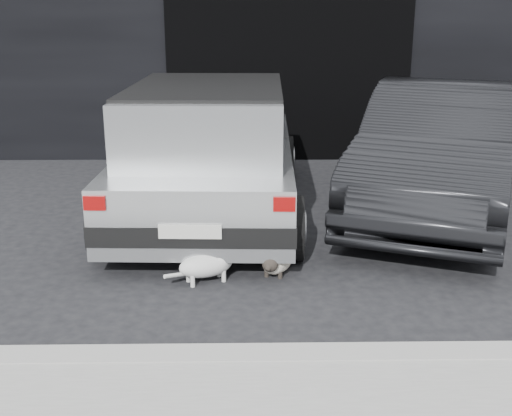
{
  "coord_description": "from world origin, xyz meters",
  "views": [
    {
      "loc": [
        0.28,
        -6.7,
        2.51
      ],
      "look_at": [
        0.38,
        -0.73,
        0.62
      ],
      "focal_mm": 45.0,
      "sensor_mm": 36.0,
      "label": 1
    }
  ],
  "objects_px": {
    "second_car": "(440,149)",
    "cat_siamese": "(276,261)",
    "silver_hatchback": "(209,145)",
    "cat_white": "(209,264)"
  },
  "relations": [
    {
      "from": "second_car",
      "to": "silver_hatchback",
      "type": "bearing_deg",
      "value": -154.71
    },
    {
      "from": "second_car",
      "to": "cat_siamese",
      "type": "relative_size",
      "value": 6.13
    },
    {
      "from": "cat_siamese",
      "to": "cat_white",
      "type": "height_order",
      "value": "cat_white"
    },
    {
      "from": "silver_hatchback",
      "to": "second_car",
      "type": "bearing_deg",
      "value": 5.83
    },
    {
      "from": "second_car",
      "to": "cat_siamese",
      "type": "distance_m",
      "value": 3.04
    },
    {
      "from": "silver_hatchback",
      "to": "cat_white",
      "type": "height_order",
      "value": "silver_hatchback"
    },
    {
      "from": "silver_hatchback",
      "to": "cat_siamese",
      "type": "xyz_separation_m",
      "value": [
        0.74,
        -1.87,
        -0.76
      ]
    },
    {
      "from": "silver_hatchback",
      "to": "cat_siamese",
      "type": "distance_m",
      "value": 2.15
    },
    {
      "from": "silver_hatchback",
      "to": "cat_siamese",
      "type": "bearing_deg",
      "value": -66.39
    },
    {
      "from": "silver_hatchback",
      "to": "second_car",
      "type": "xyz_separation_m",
      "value": [
        2.88,
        0.19,
        -0.1
      ]
    }
  ]
}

